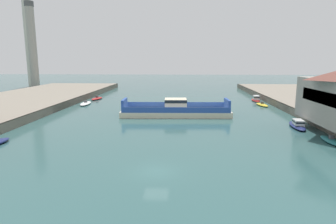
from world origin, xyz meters
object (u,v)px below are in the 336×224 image
moored_boat_mid_left (256,99)px  chain_ferry (176,110)px  moored_boat_mid_right (86,103)px  moored_boat_far_right (262,105)px  moored_boat_near_left (331,141)px  moored_boat_upstream_a (297,125)px  moored_boat_far_left (97,98)px  smokestack_distant_a (32,43)px  smokestack_distant_b (29,37)px

moored_boat_mid_left → chain_ferry: bearing=-134.9°
moored_boat_mid_right → moored_boat_far_right: bearing=0.5°
moored_boat_near_left → moored_boat_upstream_a: 8.66m
moored_boat_far_left → smokestack_distant_a: size_ratio=0.18×
moored_boat_near_left → smokestack_distant_b: smokestack_distant_b is taller
smokestack_distant_a → moored_boat_far_left: bearing=-43.4°
moored_boat_mid_right → moored_boat_near_left: bearing=-35.1°
smokestack_distant_a → chain_ferry: bearing=-43.6°
moored_boat_mid_left → moored_boat_mid_right: (-45.04, -8.57, -0.32)m
moored_boat_near_left → moored_boat_mid_right: (-45.10, 31.65, -0.00)m
moored_boat_upstream_a → smokestack_distant_a: size_ratio=0.20×
moored_boat_near_left → moored_boat_far_left: 60.90m
moored_boat_near_left → moored_boat_far_left: size_ratio=0.86×
chain_ferry → moored_boat_near_left: bearing=-40.4°
moored_boat_mid_left → smokestack_distant_b: 97.27m
chain_ferry → moored_boat_upstream_a: size_ratio=3.18×
moored_boat_near_left → moored_boat_far_right: moored_boat_near_left is taller
chain_ferry → moored_boat_upstream_a: (20.56, -9.92, -0.51)m
moored_boat_near_left → smokestack_distant_a: size_ratio=0.16×
moored_boat_mid_left → smokestack_distant_a: bearing=156.6°
moored_boat_mid_left → moored_boat_far_left: (-44.96, 0.80, -0.31)m
chain_ferry → moored_boat_near_left: size_ratio=4.15×
moored_boat_far_right → smokestack_distant_a: (-80.82, 43.38, 17.83)m
moored_boat_mid_left → moored_boat_upstream_a: (-1.10, -31.64, -0.05)m
moored_boat_upstream_a → moored_boat_far_left: bearing=143.5°
smokestack_distant_b → smokestack_distant_a: bearing=-53.0°
moored_boat_mid_right → moored_boat_upstream_a: moored_boat_upstream_a is taller
moored_boat_mid_right → smokestack_distant_a: smokestack_distant_a is taller
moored_boat_mid_right → moored_boat_far_right: (44.50, 0.37, -0.02)m
moored_boat_far_left → smokestack_distant_a: 53.14m
moored_boat_mid_left → smokestack_distant_a: 90.35m
moored_boat_mid_left → moored_boat_far_right: moored_boat_mid_left is taller
moored_boat_near_left → chain_ferry: bearing=139.6°
chain_ferry → moored_boat_mid_left: (21.65, 21.72, -0.46)m
moored_boat_upstream_a → moored_boat_mid_left: bearing=88.0°
moored_boat_mid_left → moored_boat_mid_right: bearing=-169.2°
smokestack_distant_a → smokestack_distant_b: bearing=127.0°
smokestack_distant_a → moored_boat_mid_right: bearing=-50.3°
moored_boat_far_right → moored_boat_mid_right: bearing=-179.5°
chain_ferry → moored_boat_far_left: chain_ferry is taller
smokestack_distant_a → smokestack_distant_b: smokestack_distant_b is taller
moored_boat_near_left → smokestack_distant_b: 120.03m
moored_boat_far_left → moored_boat_far_right: size_ratio=1.02×
moored_boat_mid_left → smokestack_distant_b: size_ratio=0.17×
chain_ferry → moored_boat_far_left: (-23.31, 22.52, -0.76)m
chain_ferry → moored_boat_far_right: size_ratio=3.65×
smokestack_distant_b → moored_boat_near_left: bearing=-43.4°
moored_boat_mid_right → moored_boat_upstream_a: bearing=-27.7°
moored_boat_far_left → smokestack_distant_b: bearing=135.4°
moored_boat_near_left → smokestack_distant_b: size_ratio=0.14×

